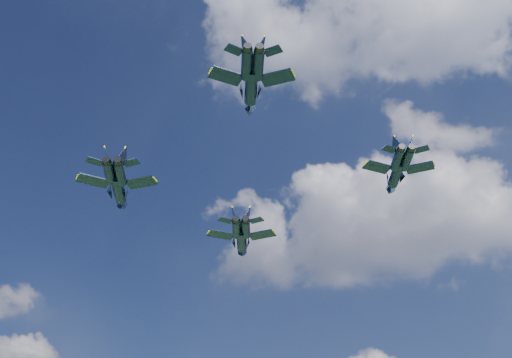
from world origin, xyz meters
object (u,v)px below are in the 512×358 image
object	(u,v)px
jet_lead	(242,241)
jet_left	(119,190)
jet_slot	(251,88)
jet_right	(396,175)

from	to	relation	value
jet_lead	jet_left	bearing A→B (deg)	-132.94
jet_left	jet_slot	world-z (taller)	jet_slot
jet_right	jet_slot	distance (m)	29.72
jet_left	jet_right	world-z (taller)	jet_right
jet_lead	jet_slot	world-z (taller)	jet_slot
jet_left	jet_right	distance (m)	42.40
jet_lead	jet_slot	xyz separation A→B (m)	(17.93, -36.37, 1.07)
jet_right	jet_slot	world-z (taller)	jet_slot
jet_lead	jet_left	size ratio (longest dim) A/B	1.02
jet_right	jet_slot	size ratio (longest dim) A/B	1.01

